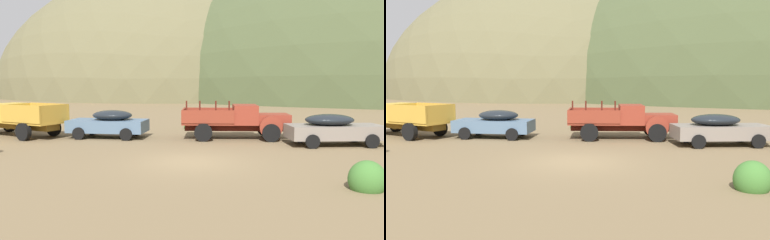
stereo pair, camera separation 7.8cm
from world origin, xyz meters
TOP-DOWN VIEW (x-y plane):
  - ground_plane at (0.00, 0.00)m, footprint 300.00×300.00m
  - hill_far_left at (-20.54, 72.95)m, footprint 76.08×73.62m
  - truck_faded_yellow at (-11.93, 5.02)m, footprint 6.64×3.63m
  - car_chalk_blue at (-6.12, 5.44)m, footprint 4.70×2.34m
  - truck_rust_red at (1.50, 6.63)m, footprint 6.10×3.12m
  - car_primer_gray at (6.30, 5.47)m, footprint 5.20×2.99m
  - bush_front_right at (5.95, -2.73)m, footprint 1.09×0.97m
  - bush_near_barrel at (-2.24, 10.19)m, footprint 0.90×0.86m

SIDE VIEW (x-z plane):
  - ground_plane at x=0.00m, z-range 0.00..0.00m
  - hill_far_left at x=-20.54m, z-range -26.74..26.74m
  - bush_near_barrel at x=-2.24m, z-range -0.18..0.56m
  - bush_front_right at x=5.95m, z-range -0.29..0.86m
  - car_chalk_blue at x=-6.12m, z-range 0.03..1.60m
  - car_primer_gray at x=6.30m, z-range 0.03..1.60m
  - truck_rust_red at x=1.50m, z-range -0.08..2.08m
  - truck_faded_yellow at x=-11.93m, z-range 0.06..1.97m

